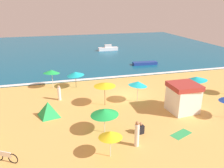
{
  "coord_description": "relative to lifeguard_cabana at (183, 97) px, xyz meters",
  "views": [
    {
      "loc": [
        -7.41,
        -21.24,
        9.43
      ],
      "look_at": [
        -1.22,
        1.79,
        0.8
      ],
      "focal_mm": 35.92,
      "sensor_mm": 36.0,
      "label": 1
    }
  ],
  "objects": [
    {
      "name": "beach_umbrella_2",
      "position": [
        -11.41,
        9.32,
        0.63
      ],
      "size": [
        2.68,
        2.69,
        2.3
      ],
      "color": "silver",
      "rests_on": "ground_plane"
    },
    {
      "name": "beach_umbrella_4",
      "position": [
        -7.75,
        -1.7,
        0.38
      ],
      "size": [
        2.89,
        2.88,
        2.04
      ],
      "color": "silver",
      "rests_on": "ground_plane"
    },
    {
      "name": "ground_plane",
      "position": [
        -3.7,
        4.85,
        -1.37
      ],
      "size": [
        60.0,
        60.0,
        0.0
      ],
      "primitive_type": "plane",
      "color": "#E0A856"
    },
    {
      "name": "beach_towel_0",
      "position": [
        -2.17,
        -3.5,
        -1.36
      ],
      "size": [
        1.89,
        1.4,
        0.01
      ],
      "color": "green",
      "rests_on": "ground_plane"
    },
    {
      "name": "beachgoer_3",
      "position": [
        -5.12,
        -2.54,
        -0.98
      ],
      "size": [
        0.52,
        0.52,
        0.92
      ],
      "color": "black",
      "rests_on": "ground_plane"
    },
    {
      "name": "beach_umbrella_9",
      "position": [
        -3.23,
        3.0,
        0.59
      ],
      "size": [
        2.45,
        2.43,
        2.28
      ],
      "color": "silver",
      "rests_on": "ground_plane"
    },
    {
      "name": "lifeguard_cabana",
      "position": [
        0.0,
        0.0,
        0.0
      ],
      "size": [
        2.56,
        2.43,
        2.68
      ],
      "color": "white",
      "rests_on": "ground_plane"
    },
    {
      "name": "parked_bicycle",
      "position": [
        -14.54,
        -3.42,
        -0.99
      ],
      "size": [
        1.61,
        0.96,
        0.76
      ],
      "color": "black",
      "rests_on": "ground_plane"
    },
    {
      "name": "beach_umbrella_7",
      "position": [
        -8.05,
        -4.63,
        0.29
      ],
      "size": [
        1.72,
        1.74,
        1.92
      ],
      "color": "silver",
      "rests_on": "ground_plane"
    },
    {
      "name": "small_boat_0",
      "position": [
        3.11,
        16.07,
        -1.05
      ],
      "size": [
        3.99,
        1.3,
        0.44
      ],
      "color": "navy",
      "rests_on": "ocean_water"
    },
    {
      "name": "beach_tent",
      "position": [
        -11.9,
        2.11,
        -0.67
      ],
      "size": [
        2.22,
        2.16,
        1.39
      ],
      "color": "green",
      "rests_on": "ground_plane"
    },
    {
      "name": "beach_umbrella_0",
      "position": [
        3.63,
        3.35,
        0.4
      ],
      "size": [
        3.23,
        3.22,
        2.12
      ],
      "color": "#4C3823",
      "rests_on": "ground_plane"
    },
    {
      "name": "small_boat_1",
      "position": [
        0.13,
        28.62,
        -0.83
      ],
      "size": [
        4.08,
        1.03,
        1.25
      ],
      "color": "white",
      "rests_on": "ocean_water"
    },
    {
      "name": "wave_breaker_foam",
      "position": [
        -3.7,
        11.15,
        -1.26
      ],
      "size": [
        57.0,
        0.7,
        0.01
      ],
      "primitive_type": "cube",
      "color": "white",
      "rests_on": "ocean_water"
    },
    {
      "name": "beach_umbrella_3",
      "position": [
        -8.77,
        8.7,
        0.36
      ],
      "size": [
        2.11,
        2.08,
        2.02
      ],
      "color": "#4C3823",
      "rests_on": "ground_plane"
    },
    {
      "name": "ocean_water",
      "position": [
        -3.7,
        32.85,
        -1.32
      ],
      "size": [
        60.0,
        44.0,
        0.1
      ],
      "primitive_type": "cube",
      "color": "#0F567A",
      "rests_on": "ground_plane"
    },
    {
      "name": "beachgoer_1",
      "position": [
        -10.82,
        5.51,
        -0.63
      ],
      "size": [
        0.38,
        0.38,
        1.58
      ],
      "color": "white",
      "rests_on": "ground_plane"
    },
    {
      "name": "beach_umbrella_5",
      "position": [
        -6.59,
        3.08,
        0.78
      ],
      "size": [
        2.95,
        2.95,
        2.32
      ],
      "color": "#4C3823",
      "rests_on": "ground_plane"
    },
    {
      "name": "beachgoer_2",
      "position": [
        -5.99,
        -3.98,
        -0.45
      ],
      "size": [
        0.44,
        0.44,
        1.92
      ],
      "color": "white",
      "rests_on": "ground_plane"
    }
  ]
}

